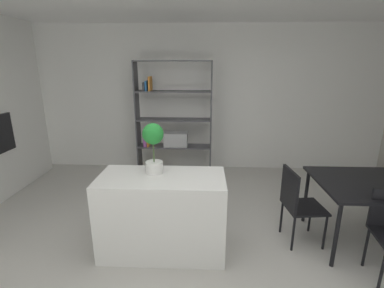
# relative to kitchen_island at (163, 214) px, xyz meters

# --- Properties ---
(ground_plane) EXTENTS (10.13, 10.13, 0.00)m
(ground_plane) POSITION_rel_kitchen_island_xyz_m (0.34, -0.12, -0.45)
(ground_plane) COLOR beige
(back_partition) EXTENTS (7.35, 0.06, 2.78)m
(back_partition) POSITION_rel_kitchen_island_xyz_m (0.34, 2.71, 0.94)
(back_partition) COLOR white
(back_partition) RESTS_ON ground_plane
(kitchen_island) EXTENTS (1.36, 0.66, 0.90)m
(kitchen_island) POSITION_rel_kitchen_island_xyz_m (0.00, 0.00, 0.00)
(kitchen_island) COLOR white
(kitchen_island) RESTS_ON ground_plane
(potted_plant_on_island) EXTENTS (0.23, 0.23, 0.56)m
(potted_plant_on_island) POSITION_rel_kitchen_island_xyz_m (-0.09, 0.10, 0.79)
(potted_plant_on_island) COLOR white
(potted_plant_on_island) RESTS_ON kitchen_island
(open_bookshelf) EXTENTS (1.40, 0.33, 2.12)m
(open_bookshelf) POSITION_rel_kitchen_island_xyz_m (-0.16, 2.33, 0.47)
(open_bookshelf) COLOR #4C4C51
(open_bookshelf) RESTS_ON ground_plane
(dining_table) EXTENTS (1.13, 1.00, 0.77)m
(dining_table) POSITION_rel_kitchen_island_xyz_m (2.32, 0.23, 0.25)
(dining_table) COLOR black
(dining_table) RESTS_ON ground_plane
(dining_chair_island_side) EXTENTS (0.47, 0.46, 0.91)m
(dining_chair_island_side) POSITION_rel_kitchen_island_xyz_m (1.54, 0.22, 0.09)
(dining_chair_island_side) COLOR black
(dining_chair_island_side) RESTS_ON ground_plane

